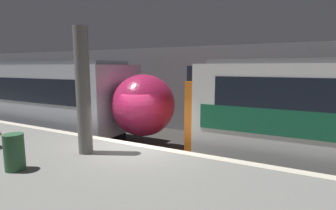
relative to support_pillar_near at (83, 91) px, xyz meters
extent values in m
plane|color=#33302D|center=(0.67, 1.42, -2.81)|extent=(120.00, 120.00, 0.00)
cube|color=slate|center=(0.67, -0.80, -2.26)|extent=(40.00, 4.44, 1.10)
cube|color=beige|center=(0.67, 1.27, -1.71)|extent=(40.00, 0.30, 0.01)
cube|color=gray|center=(0.67, 7.72, -0.56)|extent=(50.00, 0.15, 4.50)
cylinder|color=slate|center=(0.00, 0.00, 0.00)|extent=(0.38, 0.38, 3.42)
ellipsoid|color=#B21E4C|center=(-0.38, 3.51, -0.86)|extent=(2.42, 2.69, 2.44)
sphere|color=#F2EFCC|center=(0.57, 3.51, -1.29)|extent=(0.20, 0.20, 0.20)
cube|color=orange|center=(2.18, 3.51, -0.94)|extent=(0.25, 2.86, 2.33)
cube|color=black|center=(2.18, 3.51, 0.22)|extent=(0.25, 2.57, 0.93)
sphere|color=#EA4C42|center=(2.02, 2.85, -1.35)|extent=(0.18, 0.18, 0.18)
sphere|color=#EA4C42|center=(2.02, 4.17, -1.35)|extent=(0.18, 0.18, 0.18)
cylinder|color=#2D5B38|center=(-0.53, -1.67, -1.29)|extent=(0.44, 0.44, 0.85)
camera|label=1|loc=(5.33, -5.11, 0.66)|focal=28.00mm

